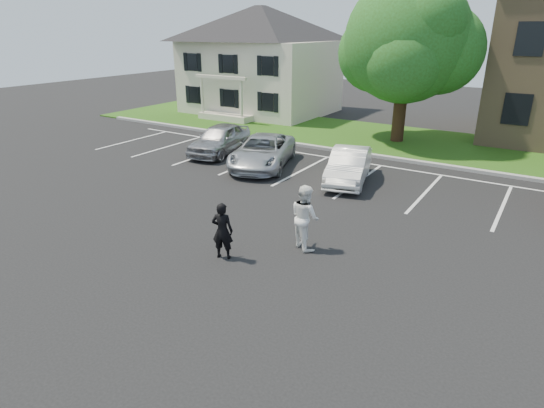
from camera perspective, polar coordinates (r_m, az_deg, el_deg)
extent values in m
plane|color=black|center=(13.24, -2.33, -6.38)|extent=(90.00, 90.00, 0.00)
cube|color=#969590|center=(23.43, 14.59, 5.62)|extent=(40.00, 0.30, 0.15)
cube|color=#284F12|center=(27.17, 17.30, 7.39)|extent=(44.00, 8.00, 0.08)
cube|color=silver|center=(27.87, -17.05, 7.67)|extent=(0.12, 5.20, 0.01)
cube|color=silver|center=(25.86, -12.90, 7.06)|extent=(0.12, 5.20, 0.01)
cube|color=silver|center=(24.00, -8.10, 6.29)|extent=(0.12, 5.20, 0.01)
cube|color=silver|center=(22.35, -2.56, 5.36)|extent=(0.12, 5.20, 0.01)
cube|color=silver|center=(20.94, 3.77, 4.22)|extent=(0.12, 5.20, 0.01)
cube|color=silver|center=(19.82, 10.89, 2.88)|extent=(0.12, 5.20, 0.01)
cube|color=silver|center=(19.06, 18.69, 1.36)|extent=(0.12, 5.20, 0.01)
cube|color=silver|center=(18.69, 26.96, -0.28)|extent=(0.12, 5.20, 0.01)
cube|color=silver|center=(21.87, 16.96, 4.08)|extent=(34.00, 0.12, 0.01)
cube|color=beige|center=(35.74, -1.40, 15.64)|extent=(10.00, 8.00, 5.20)
pyramid|color=black|center=(35.57, -1.46, 21.74)|extent=(10.30, 8.24, 2.40)
cube|color=beige|center=(32.62, -5.62, 10.82)|extent=(4.00, 1.60, 0.50)
cylinder|color=beige|center=(33.04, -8.74, 12.76)|extent=(0.18, 0.18, 2.70)
cylinder|color=beige|center=(30.95, -3.84, 12.38)|extent=(0.18, 0.18, 2.70)
cube|color=beige|center=(31.76, -6.49, 15.53)|extent=(4.20, 0.25, 0.20)
cube|color=black|center=(32.63, -5.40, 13.06)|extent=(0.90, 0.06, 1.20)
cube|color=black|center=(32.38, -5.54, 17.09)|extent=(0.90, 0.06, 1.20)
cube|color=black|center=(33.03, -6.32, 13.13)|extent=(0.32, 0.05, 1.25)
cube|color=black|center=(32.24, -4.45, 12.99)|extent=(0.32, 0.05, 1.25)
cube|color=black|center=(26.94, 28.36, 10.41)|extent=(1.30, 0.06, 1.60)
cube|color=black|center=(26.65, 29.69, 17.55)|extent=(1.30, 0.06, 1.60)
cylinder|color=black|center=(26.91, 15.68, 10.83)|extent=(0.70, 0.70, 3.20)
sphere|color=#254D15|center=(26.52, 16.56, 19.12)|extent=(6.60, 6.60, 6.60)
sphere|color=#254D15|center=(26.81, 20.31, 17.65)|extent=(4.60, 4.60, 4.60)
sphere|color=#254D15|center=(27.46, 13.10, 18.01)|extent=(4.40, 4.40, 4.40)
sphere|color=#254D15|center=(25.01, 16.21, 16.99)|extent=(4.00, 4.00, 4.00)
sphere|color=#254D15|center=(28.22, 16.38, 19.84)|extent=(4.20, 4.20, 4.20)
sphere|color=#254D15|center=(25.33, 18.92, 20.85)|extent=(3.80, 3.80, 3.80)
imported|color=black|center=(12.80, -6.24, -3.36)|extent=(0.71, 0.58, 1.67)
imported|color=white|center=(13.31, 4.16, -1.62)|extent=(1.19, 1.12, 1.95)
imported|color=#A1A1A6|center=(23.80, -6.55, 8.11)|extent=(2.51, 4.69, 1.52)
imported|color=#B1B5BA|center=(21.40, -1.18, 6.62)|extent=(3.91, 5.62, 1.42)
imported|color=silver|center=(19.46, 9.61, 4.76)|extent=(2.53, 4.47, 1.40)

